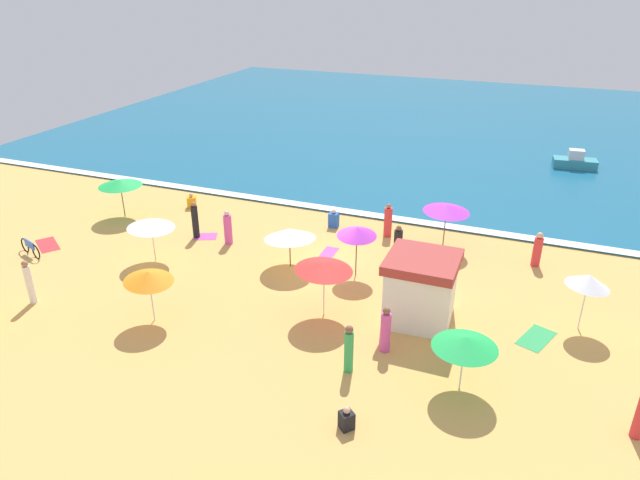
{
  "coord_description": "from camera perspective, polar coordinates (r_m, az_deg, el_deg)",
  "views": [
    {
      "loc": [
        7.91,
        -21.44,
        12.17
      ],
      "look_at": [
        -0.85,
        0.93,
        0.8
      ],
      "focal_mm": 32.27,
      "sensor_mm": 36.0,
      "label": 1
    }
  ],
  "objects": [
    {
      "name": "beach_umbrella_1",
      "position": [
        18.46,
        14.2,
        -9.8
      ],
      "size": [
        2.85,
        2.85,
        1.99
      ],
      "color": "silver",
      "rests_on": "ground_plane"
    },
    {
      "name": "ground_plane",
      "position": [
        25.89,
        1.01,
        -2.71
      ],
      "size": [
        60.0,
        60.0,
        0.0
      ],
      "primitive_type": "plane",
      "color": "#E0A856"
    },
    {
      "name": "beachgoer_7",
      "position": [
        29.79,
        1.37,
        2.07
      ],
      "size": [
        0.51,
        0.51,
        0.97
      ],
      "color": "blue",
      "rests_on": "ground_plane"
    },
    {
      "name": "beach_umbrella_0",
      "position": [
        21.46,
        0.39,
        -2.65
      ],
      "size": [
        2.87,
        2.86,
        2.32
      ],
      "color": "silver",
      "rests_on": "ground_plane"
    },
    {
      "name": "beachgoer_1",
      "position": [
        19.21,
        2.87,
        -10.76
      ],
      "size": [
        0.42,
        0.42,
        1.78
      ],
      "color": "green",
      "rests_on": "ground_plane"
    },
    {
      "name": "beachgoer_4",
      "position": [
        25.53,
        -26.88,
        -3.76
      ],
      "size": [
        0.37,
        0.37,
        1.89
      ],
      "color": "white",
      "rests_on": "ground_plane"
    },
    {
      "name": "beach_towel_3",
      "position": [
        27.13,
        0.85,
        -1.31
      ],
      "size": [
        0.66,
        1.37,
        0.01
      ],
      "color": "#D84CA5",
      "rests_on": "ground_plane"
    },
    {
      "name": "beach_umbrella_9",
      "position": [
        22.79,
        25.09,
        -3.69
      ],
      "size": [
        2.19,
        2.18,
        2.33
      ],
      "color": "silver",
      "rests_on": "ground_plane"
    },
    {
      "name": "beach_umbrella_2",
      "position": [
        26.74,
        -16.44,
        1.57
      ],
      "size": [
        2.79,
        2.78,
        2.12
      ],
      "color": "silver",
      "rests_on": "ground_plane"
    },
    {
      "name": "beach_umbrella_3",
      "position": [
        24.36,
        3.68,
        0.83
      ],
      "size": [
        2.21,
        2.23,
        2.35
      ],
      "color": "#4C3823",
      "rests_on": "ground_plane"
    },
    {
      "name": "beach_umbrella_7",
      "position": [
        27.45,
        12.44,
        3.06
      ],
      "size": [
        2.91,
        2.91,
        2.25
      ],
      "color": "#4C3823",
      "rests_on": "ground_plane"
    },
    {
      "name": "beachgoer_9",
      "position": [
        26.58,
        7.73,
        -0.34
      ],
      "size": [
        0.56,
        0.56,
        1.65
      ],
      "color": "black",
      "rests_on": "ground_plane"
    },
    {
      "name": "beachgoer_0",
      "position": [
        27.48,
        20.75,
        -0.96
      ],
      "size": [
        0.4,
        0.4,
        1.64
      ],
      "color": "red",
      "rests_on": "ground_plane"
    },
    {
      "name": "beach_towel_2",
      "position": [
        29.37,
        -11.27,
        0.35
      ],
      "size": [
        1.36,
        1.22,
        0.01
      ],
      "color": "#D84CA5",
      "rests_on": "ground_plane"
    },
    {
      "name": "wave_breaker_foam",
      "position": [
        31.27,
        5.05,
        2.53
      ],
      "size": [
        57.0,
        0.7,
        0.01
      ],
      "primitive_type": "cube",
      "color": "white",
      "rests_on": "ocean_water"
    },
    {
      "name": "beachgoer_8",
      "position": [
        20.26,
        6.51,
        -8.91
      ],
      "size": [
        0.47,
        0.47,
        1.76
      ],
      "color": "#D84CA5",
      "rests_on": "ground_plane"
    },
    {
      "name": "lifeguard_cabana",
      "position": [
        21.9,
        9.95,
        -4.73
      ],
      "size": [
        2.6,
        2.58,
        2.64
      ],
      "color": "white",
      "rests_on": "ground_plane"
    },
    {
      "name": "parked_bicycle",
      "position": [
        30.03,
        -26.8,
        -0.68
      ],
      "size": [
        1.74,
        0.65,
        0.76
      ],
      "color": "black",
      "rests_on": "ground_plane"
    },
    {
      "name": "small_boat_0",
      "position": [
        42.23,
        23.96,
        7.12
      ],
      "size": [
        2.85,
        1.47,
        1.23
      ],
      "color": "teal",
      "rests_on": "ocean_water"
    },
    {
      "name": "beachgoer_10",
      "position": [
        28.14,
        -9.12,
        1.15
      ],
      "size": [
        0.47,
        0.47,
        1.72
      ],
      "color": "#D84CA5",
      "rests_on": "ground_plane"
    },
    {
      "name": "beachgoer_6",
      "position": [
        29.06,
        -12.28,
        1.87
      ],
      "size": [
        0.38,
        0.38,
        1.88
      ],
      "color": "black",
      "rests_on": "ground_plane"
    },
    {
      "name": "beach_towel_1",
      "position": [
        22.6,
        20.64,
        -9.1
      ],
      "size": [
        1.44,
        1.9,
        0.01
      ],
      "color": "green",
      "rests_on": "ground_plane"
    },
    {
      "name": "ocean_water",
      "position": [
        51.52,
        12.18,
        11.17
      ],
      "size": [
        60.0,
        44.0,
        0.1
      ],
      "primitive_type": "cube",
      "color": "#196084",
      "rests_on": "ground_plane"
    },
    {
      "name": "beach_umbrella_4",
      "position": [
        25.29,
        -3.04,
        0.64
      ],
      "size": [
        3.24,
        3.25,
        1.96
      ],
      "color": "#4C3823",
      "rests_on": "ground_plane"
    },
    {
      "name": "beach_towel_0",
      "position": [
        30.93,
        -25.39,
        -0.43
      ],
      "size": [
        1.93,
        1.69,
        0.01
      ],
      "color": "red",
      "rests_on": "ground_plane"
    },
    {
      "name": "beachgoer_2",
      "position": [
        33.07,
        -12.61,
        3.74
      ],
      "size": [
        0.65,
        0.65,
        0.83
      ],
      "color": "orange",
      "rests_on": "ground_plane"
    },
    {
      "name": "beachgoer_11",
      "position": [
        17.49,
        2.65,
        -17.33
      ],
      "size": [
        0.54,
        0.54,
        0.77
      ],
      "color": "black",
      "rests_on": "ground_plane"
    },
    {
      "name": "beach_umbrella_6",
      "position": [
        32.27,
        -19.23,
        5.38
      ],
      "size": [
        2.85,
        2.85,
        2.1
      ],
      "color": "#4C3823",
      "rests_on": "ground_plane"
    },
    {
      "name": "beach_umbrella_8",
      "position": [
        22.13,
        -16.65,
        -3.49
      ],
      "size": [
        2.01,
        1.99,
        2.18
      ],
      "color": "silver",
      "rests_on": "ground_plane"
    },
    {
      "name": "beachgoer_5",
      "position": [
        28.75,
        6.75,
        1.85
      ],
      "size": [
        0.55,
        0.55,
        1.74
      ],
      "color": "red",
      "rests_on": "ground_plane"
    }
  ]
}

